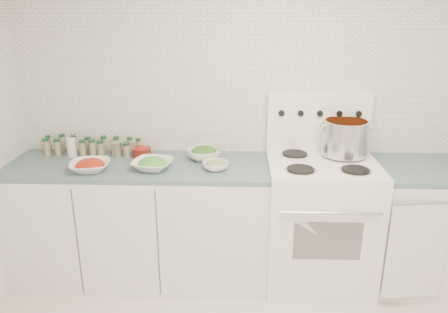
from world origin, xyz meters
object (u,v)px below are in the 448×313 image
stock_pot (345,136)px  bowl_snowpea (153,164)px  bowl_tomato (90,166)px  stove (319,218)px

stock_pot → bowl_snowpea: (-1.35, -0.24, -0.14)m
stock_pot → bowl_tomato: bearing=-170.9°
stock_pot → bowl_tomato: (-1.77, -0.28, -0.14)m
stock_pot → bowl_tomato: size_ratio=1.14×
bowl_snowpea → bowl_tomato: bearing=-174.1°
stock_pot → bowl_tomato: 1.79m
bowl_tomato → bowl_snowpea: same height
stove → stock_pot: 0.62m
stove → bowl_tomato: (-1.60, -0.14, 0.44)m
stock_pot → bowl_snowpea: stock_pot is taller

